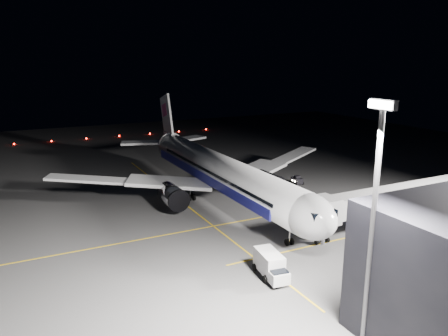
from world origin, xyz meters
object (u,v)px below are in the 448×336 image
safety_cone_b (287,188)px  airliner (217,170)px  service_truck (271,265)px  safety_cone_c (265,179)px  baggage_tug (297,180)px  floodlight_mast_south (374,205)px  jet_bridge (401,196)px  safety_cone_a (280,196)px

safety_cone_b → airliner: bearing=-93.3°
service_truck → safety_cone_c: service_truck is taller
baggage_tug → safety_cone_b: baggage_tug is taller
airliner → service_truck: airliner is taller
floodlight_mast_south → jet_bridge: bearing=126.8°
floodlight_mast_south → service_truck: size_ratio=3.62×
airliner → safety_cone_c: 16.36m
airliner → service_truck: size_ratio=10.76×
airliner → jet_bridge: (23.08, 18.06, -0.58)m
safety_cone_b → baggage_tug: bearing=121.6°
service_truck → jet_bridge: bearing=108.6°
service_truck → safety_cone_b: size_ratio=8.50×
service_truck → safety_cone_b: bearing=150.1°
airliner → safety_cone_a: airliner is taller
jet_bridge → floodlight_mast_south: size_ratio=1.66×
safety_cone_a → safety_cone_b: bearing=130.5°
airliner → safety_cone_a: 12.04m
floodlight_mast_south → safety_cone_c: size_ratio=34.46×
service_truck → safety_cone_a: bearing=152.1°
airliner → service_truck: bearing=-13.8°
jet_bridge → floodlight_mast_south: floodlight_mast_south is taller
floodlight_mast_south → safety_cone_a: bearing=156.3°
floodlight_mast_south → service_truck: (-13.24, -0.85, -10.87)m
airliner → floodlight_mast_south: 42.13m
jet_bridge → safety_cone_a: (-19.08, -7.79, -4.27)m
baggage_tug → safety_cone_a: 9.65m
service_truck → baggage_tug: size_ratio=2.35×
service_truck → baggage_tug: service_truck is taller
service_truck → safety_cone_a: 29.39m
jet_bridge → safety_cone_c: (-30.00, -4.06, -4.28)m
airliner → baggage_tug: 18.66m
airliner → safety_cone_b: (0.80, 14.00, -4.83)m
airliner → baggage_tug: airliner is taller
floodlight_mast_south → safety_cone_a: (-37.08, 16.28, -12.06)m
floodlight_mast_south → safety_cone_a: floodlight_mast_south is taller
safety_cone_c → service_truck: bearing=-31.0°
safety_cone_c → safety_cone_b: bearing=0.0°
floodlight_mast_south → baggage_tug: bearing=150.6°
baggage_tug → safety_cone_a: bearing=-49.3°
floodlight_mast_south → safety_cone_c: bearing=157.4°
jet_bridge → service_truck: (4.76, -24.92, -3.09)m
floodlight_mast_south → safety_cone_a: 42.26m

